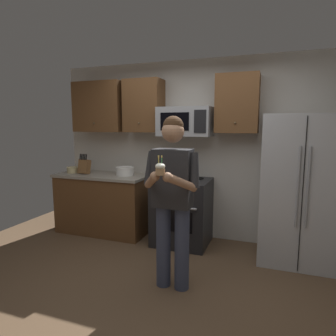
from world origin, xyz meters
TOP-DOWN VIEW (x-y plane):
  - ground_plane at (0.00, 0.00)m, footprint 6.00×6.00m
  - wall_back at (0.00, 1.75)m, footprint 4.40×0.10m
  - oven_range at (-0.15, 1.36)m, footprint 0.76×0.70m
  - microwave at (-0.15, 1.48)m, footprint 0.74×0.41m
  - refrigerator at (1.35, 1.32)m, footprint 0.90×0.75m
  - cabinet_row_upper at (-0.72, 1.53)m, footprint 2.78×0.36m
  - counter_left at (-1.45, 1.38)m, footprint 1.44×0.66m
  - knife_block at (-1.74, 1.33)m, footprint 0.16×0.15m
  - bowl_large_white at (-1.07, 1.40)m, footprint 0.28×0.28m
  - bowl_small_colored at (-1.98, 1.36)m, footprint 0.20×0.20m
  - person at (0.10, 0.20)m, footprint 0.60×0.48m
  - cupcake at (0.10, -0.12)m, footprint 0.09×0.09m

SIDE VIEW (x-z plane):
  - ground_plane at x=0.00m, z-range 0.00..0.00m
  - oven_range at x=-0.15m, z-range 0.00..0.93m
  - counter_left at x=-1.45m, z-range 0.00..0.92m
  - refrigerator at x=1.35m, z-range 0.00..1.80m
  - bowl_small_colored at x=-1.98m, z-range 0.92..1.01m
  - bowl_large_white at x=-1.07m, z-range 0.92..1.05m
  - person at x=0.10m, z-range 0.11..1.88m
  - knife_block at x=-1.74m, z-range 0.88..1.20m
  - cupcake at x=0.10m, z-range 1.21..1.38m
  - wall_back at x=0.00m, z-range 0.00..2.60m
  - microwave at x=-0.15m, z-range 1.52..1.92m
  - cabinet_row_upper at x=-0.72m, z-range 1.57..2.33m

